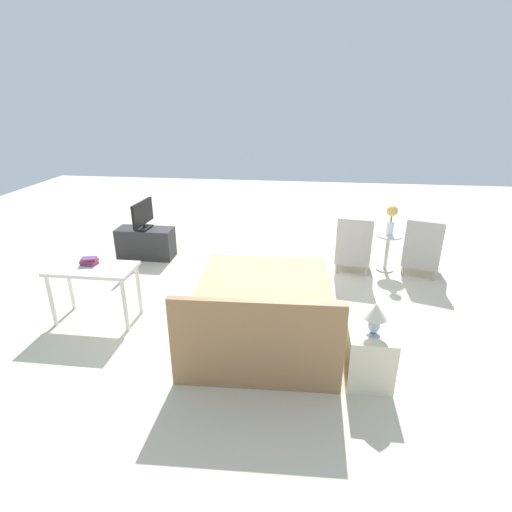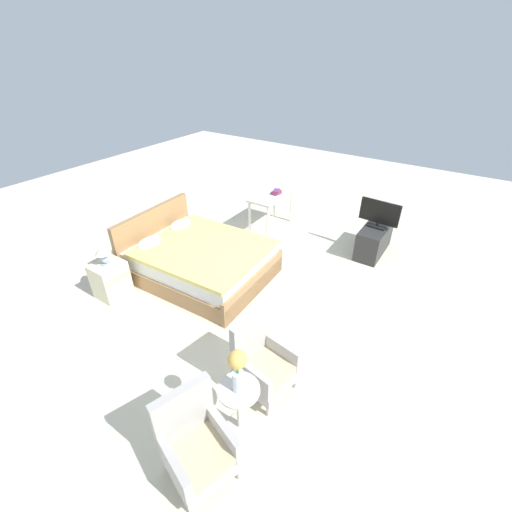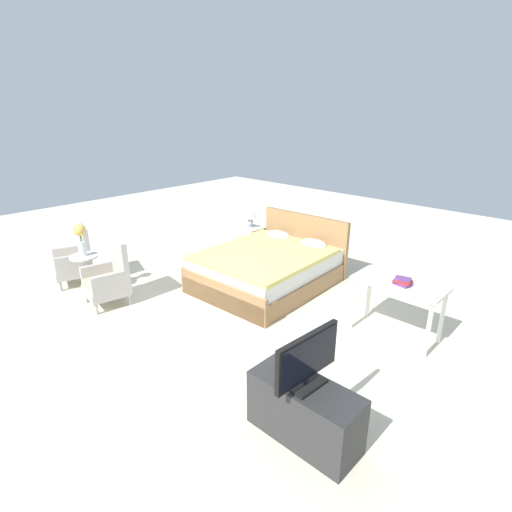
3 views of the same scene
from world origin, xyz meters
TOP-DOWN VIEW (x-y plane):
  - ground_plane at (0.00, 0.00)m, footprint 16.00×16.00m
  - bed at (-0.08, 1.02)m, footprint 1.73×2.15m
  - armchair_by_window_left at (-2.38, -1.00)m, footprint 0.68×0.68m
  - armchair_by_window_right at (-1.32, -1.00)m, footprint 0.62×0.62m
  - side_table at (-1.86, -1.08)m, footprint 0.40×0.40m
  - flower_vase at (-1.86, -1.08)m, footprint 0.17×0.17m
  - nightstand at (-1.21, 1.77)m, footprint 0.44×0.41m
  - table_lamp at (-1.21, 1.77)m, footprint 0.22×0.22m
  - tv_stand at (2.20, -1.12)m, footprint 0.96×0.40m
  - tv_flatscreen at (2.20, -1.12)m, footprint 0.22×0.69m
  - vanity_desk at (2.03, 0.94)m, footprint 1.04×0.52m
  - book_stack at (2.09, 0.87)m, footprint 0.21×0.17m

SIDE VIEW (x-z plane):
  - ground_plane at x=0.00m, z-range 0.00..0.00m
  - tv_stand at x=2.20m, z-range 0.00..0.53m
  - nightstand at x=-1.21m, z-range 0.00..0.56m
  - bed at x=-0.08m, z-range -0.18..0.78m
  - armchair_by_window_left at x=-2.38m, z-range -0.09..0.83m
  - armchair_by_window_right at x=-1.32m, z-range -0.09..0.83m
  - side_table at x=-1.86m, z-range 0.08..0.68m
  - vanity_desk at x=2.03m, z-range 0.25..0.98m
  - book_stack at x=2.09m, z-range 0.72..0.81m
  - tv_flatscreen at x=2.20m, z-range 0.53..1.01m
  - table_lamp at x=-1.21m, z-range 0.61..0.94m
  - flower_vase at x=-1.86m, z-range 0.66..1.14m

